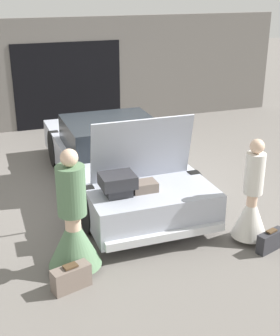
{
  "coord_description": "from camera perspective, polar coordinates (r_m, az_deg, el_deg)",
  "views": [
    {
      "loc": [
        -2.3,
        -7.79,
        3.65
      ],
      "look_at": [
        0.0,
        -1.34,
        0.89
      ],
      "focal_mm": 50.0,
      "sensor_mm": 36.0,
      "label": 1
    }
  ],
  "objects": [
    {
      "name": "person_left",
      "position": [
        6.24,
        -8.12,
        -7.43
      ],
      "size": [
        0.72,
        0.72,
        1.73
      ],
      "rotation": [
        0.0,
        0.0,
        -1.83
      ],
      "color": "beige",
      "rests_on": "ground_plane"
    },
    {
      "name": "ground_plane",
      "position": [
        8.9,
        -2.89,
        -2.29
      ],
      "size": [
        40.0,
        40.0,
        0.0
      ],
      "primitive_type": "plane",
      "color": "slate"
    },
    {
      "name": "suitcase_beside_right_person",
      "position": [
        7.09,
        15.61,
        -8.55
      ],
      "size": [
        0.49,
        0.28,
        0.33
      ],
      "color": "#2D2D33",
      "rests_on": "ground_plane"
    },
    {
      "name": "car",
      "position": [
        8.7,
        -3.02,
        1.1
      ],
      "size": [
        1.95,
        4.95,
        1.74
      ],
      "color": "#B2B7C6",
      "rests_on": "ground_plane"
    },
    {
      "name": "garage_wall_back",
      "position": [
        12.5,
        -8.87,
        11.29
      ],
      "size": [
        12.0,
        0.14,
        2.8
      ],
      "color": "slate",
      "rests_on": "ground_plane"
    },
    {
      "name": "person_right",
      "position": [
        7.08,
        13.43,
        -4.45
      ],
      "size": [
        0.54,
        0.54,
        1.6
      ],
      "rotation": [
        0.0,
        0.0,
        1.8
      ],
      "color": "beige",
      "rests_on": "ground_plane"
    },
    {
      "name": "suitcase_beside_left_person",
      "position": [
        6.12,
        -8.4,
        -13.09
      ],
      "size": [
        0.53,
        0.32,
        0.34
      ],
      "color": "#75665B",
      "rests_on": "ground_plane"
    }
  ]
}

